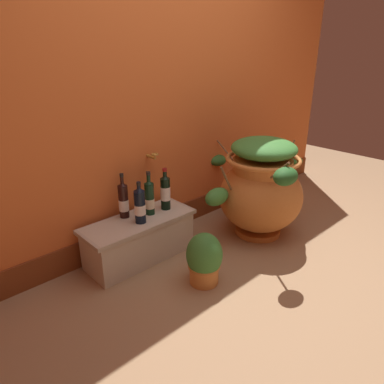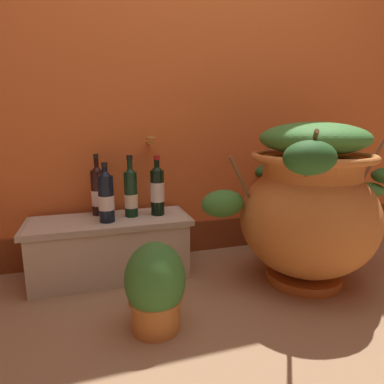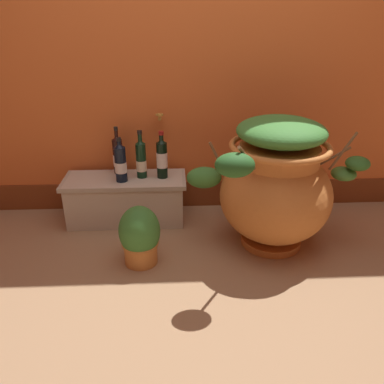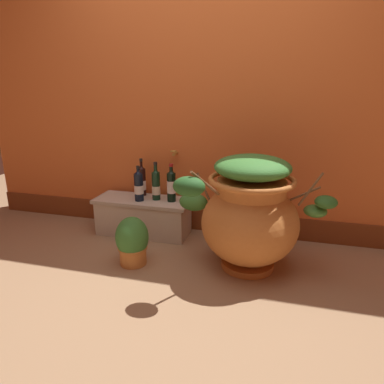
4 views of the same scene
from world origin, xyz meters
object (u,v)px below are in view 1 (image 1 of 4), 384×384
terracotta_urn (261,187)px  wine_bottle_middle (140,205)px  wine_bottle_back (165,191)px  potted_shrub (204,259)px  wine_bottle_right (123,200)px  wine_bottle_left (149,197)px

terracotta_urn → wine_bottle_middle: terracotta_urn is taller
wine_bottle_back → potted_shrub: bearing=-102.9°
wine_bottle_right → potted_shrub: wine_bottle_right is taller
wine_bottle_right → potted_shrub: 0.75m
wine_bottle_middle → wine_bottle_right: size_ratio=0.91×
wine_bottle_right → wine_bottle_middle: bearing=-76.7°
wine_bottle_middle → wine_bottle_back: (0.28, 0.06, 0.01)m
wine_bottle_back → wine_bottle_middle: bearing=-168.7°
terracotta_urn → potted_shrub: bearing=-167.8°
wine_bottle_right → wine_bottle_back: size_ratio=1.03×
wine_bottle_left → potted_shrub: 0.64m
terracotta_urn → wine_bottle_back: (-0.72, 0.38, 0.05)m
wine_bottle_left → wine_bottle_right: wine_bottle_right is taller
wine_bottle_left → wine_bottle_middle: 0.15m
terracotta_urn → wine_bottle_left: size_ratio=3.42×
wine_bottle_left → potted_shrub: wine_bottle_left is taller
wine_bottle_left → wine_bottle_middle: size_ratio=1.08×
wine_bottle_right → potted_shrub: bearing=-74.0°
wine_bottle_left → terracotta_urn: bearing=-24.4°
terracotta_urn → wine_bottle_right: 1.14m
wine_bottle_right → wine_bottle_back: (0.32, -0.10, 0.01)m
wine_bottle_left → wine_bottle_back: wine_bottle_left is taller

